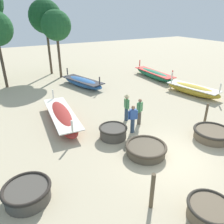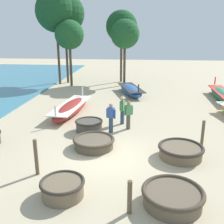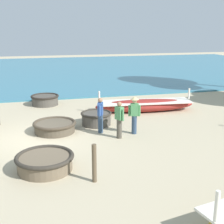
# 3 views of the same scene
# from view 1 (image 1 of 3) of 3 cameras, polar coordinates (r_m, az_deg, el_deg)

# --- Properties ---
(ground_plane) EXTENTS (80.00, 80.00, 0.00)m
(ground_plane) POSITION_cam_1_polar(r_m,az_deg,el_deg) (10.34, 14.65, -11.57)
(ground_plane) COLOR #BCAD8C
(coracle_center) EXTENTS (1.91, 1.91, 0.53)m
(coracle_center) POSITION_cam_1_polar(r_m,az_deg,el_deg) (12.38, 24.71, -5.14)
(coracle_center) COLOR brown
(coracle_center) RESTS_ON ground
(coracle_far_right) EXTENTS (1.45, 1.45, 0.57)m
(coracle_far_right) POSITION_cam_1_polar(r_m,az_deg,el_deg) (8.10, 24.14, -22.49)
(coracle_far_right) COLOR brown
(coracle_far_right) RESTS_ON ground
(coracle_beside_post) EXTENTS (1.67, 1.67, 0.59)m
(coracle_beside_post) POSITION_cam_1_polar(r_m,az_deg,el_deg) (8.51, -21.25, -19.03)
(coracle_beside_post) COLOR #4C473F
(coracle_beside_post) RESTS_ON ground
(coracle_upturned) EXTENTS (1.91, 1.91, 0.48)m
(coracle_upturned) POSITION_cam_1_polar(r_m,az_deg,el_deg) (10.25, 8.84, -9.52)
(coracle_upturned) COLOR brown
(coracle_upturned) RESTS_ON ground
(coracle_tilted) EXTENTS (1.48, 1.48, 0.62)m
(coracle_tilted) POSITION_cam_1_polar(r_m,az_deg,el_deg) (11.34, 0.29, -5.17)
(coracle_tilted) COLOR #4C473F
(coracle_tilted) RESTS_ON ground
(long_boat_ochre_hull) EXTENTS (2.60, 4.93, 1.27)m
(long_boat_ochre_hull) POSITION_cam_1_polar(r_m,az_deg,el_deg) (19.50, -7.68, 7.71)
(long_boat_ochre_hull) COLOR #285693
(long_boat_ochre_hull) RESTS_ON ground
(long_boat_white_hull) EXTENTS (1.75, 5.60, 1.22)m
(long_boat_white_hull) POSITION_cam_1_polar(r_m,az_deg,el_deg) (13.30, -12.96, -1.02)
(long_boat_white_hull) COLOR maroon
(long_boat_white_hull) RESTS_ON ground
(long_boat_blue_hull) EXTENTS (1.28, 5.58, 1.33)m
(long_boat_blue_hull) POSITION_cam_1_polar(r_m,az_deg,el_deg) (22.24, 10.91, 9.65)
(long_boat_blue_hull) COLOR #237551
(long_boat_blue_hull) RESTS_ON ground
(long_boat_red_hull) EXTENTS (2.12, 4.62, 1.39)m
(long_boat_red_hull) POSITION_cam_1_polar(r_m,az_deg,el_deg) (18.47, 20.35, 5.51)
(long_boat_red_hull) COLOR gold
(long_boat_red_hull) RESTS_ON ground
(fisherman_crouching) EXTENTS (0.36, 0.52, 1.67)m
(fisherman_crouching) POSITION_cam_1_polar(r_m,az_deg,el_deg) (12.88, 3.83, 1.68)
(fisherman_crouching) COLOR #2D425B
(fisherman_crouching) RESTS_ON ground
(fisherman_hauling) EXTENTS (0.51, 0.32, 1.57)m
(fisherman_hauling) POSITION_cam_1_polar(r_m,az_deg,el_deg) (11.62, 5.44, -1.69)
(fisherman_hauling) COLOR #2D425B
(fisherman_hauling) RESTS_ON ground
(fisherman_by_coracle) EXTENTS (0.48, 0.35, 1.57)m
(fisherman_by_coracle) POSITION_cam_1_polar(r_m,az_deg,el_deg) (12.54, 7.20, 0.27)
(fisherman_by_coracle) COLOR #4C473D
(fisherman_by_coracle) RESTS_ON ground
(mooring_post_shoreline) EXTENTS (0.14, 0.14, 1.39)m
(mooring_post_shoreline) POSITION_cam_1_polar(r_m,az_deg,el_deg) (7.62, 10.46, -19.67)
(mooring_post_shoreline) COLOR brown
(mooring_post_shoreline) RESTS_ON ground
(mooring_post_mid_beach) EXTENTS (0.14, 0.14, 1.20)m
(mooring_post_mid_beach) POSITION_cam_1_polar(r_m,az_deg,el_deg) (13.86, 23.40, -0.31)
(mooring_post_mid_beach) COLOR brown
(mooring_post_mid_beach) RESTS_ON ground
(tree_leftmost) EXTENTS (3.14, 3.14, 7.15)m
(tree_leftmost) POSITION_cam_1_polar(r_m,az_deg,el_deg) (23.77, -17.04, 22.66)
(tree_leftmost) COLOR #4C3D2D
(tree_leftmost) RESTS_ON ground
(tree_left_mid) EXTENTS (2.74, 2.74, 6.24)m
(tree_left_mid) POSITION_cam_1_polar(r_m,az_deg,el_deg) (22.09, -14.38, 20.99)
(tree_left_mid) COLOR #4C3D2D
(tree_left_mid) RESTS_ON ground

